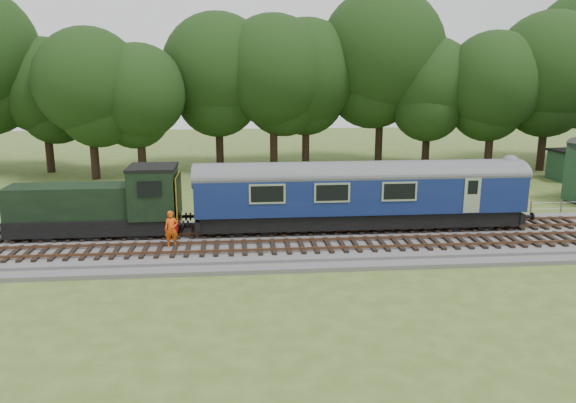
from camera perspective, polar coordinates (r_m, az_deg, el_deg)
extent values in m
plane|color=#495C22|center=(29.84, -0.34, -4.37)|extent=(120.00, 120.00, 0.00)
cube|color=#4C4C4F|center=(29.79, -0.34, -4.05)|extent=(70.00, 7.00, 0.35)
cube|color=brown|center=(30.35, -0.45, -3.10)|extent=(66.50, 0.07, 0.14)
cube|color=brown|center=(31.72, -0.66, -2.37)|extent=(66.50, 0.07, 0.14)
cube|color=brown|center=(27.49, 0.07, -4.85)|extent=(66.50, 0.07, 0.14)
cube|color=brown|center=(28.86, -0.19, -3.97)|extent=(66.50, 0.07, 0.14)
cube|color=black|center=(31.51, 7.25, -1.51)|extent=(17.46, 2.52, 0.85)
cube|color=#0F1C51|center=(31.18, 7.33, 1.02)|extent=(18.00, 2.80, 2.05)
cube|color=yellow|center=(34.33, 22.18, 0.63)|extent=(0.06, 2.74, 1.30)
cube|color=black|center=(33.35, 17.37, -1.55)|extent=(2.60, 2.00, 0.55)
cube|color=black|center=(30.85, -3.72, -2.14)|extent=(2.60, 2.00, 0.55)
cube|color=black|center=(31.76, -19.06, -2.12)|extent=(8.73, 2.39, 0.85)
cube|color=black|center=(31.78, -21.33, 0.03)|extent=(6.30, 2.08, 1.70)
cube|color=black|center=(30.75, -13.50, 0.92)|extent=(2.40, 2.55, 2.60)
cube|color=#970B0B|center=(30.98, -11.18, -1.92)|extent=(0.25, 2.60, 0.55)
cube|color=yellow|center=(30.63, -11.04, 0.61)|extent=(0.06, 2.55, 2.30)
imported|color=#F4500C|center=(28.61, -11.77, -2.76)|extent=(0.72, 0.51, 1.86)
cube|color=#1C3E24|center=(52.40, 26.91, 3.21)|extent=(3.12, 3.12, 2.38)
cube|color=black|center=(52.23, 27.05, 4.59)|extent=(3.43, 3.43, 0.19)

